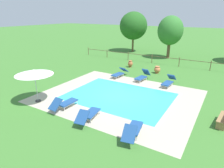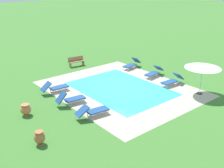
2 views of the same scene
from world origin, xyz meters
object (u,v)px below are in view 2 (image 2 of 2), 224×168
object	(u,v)px
wooden_bench_lawn_side	(76,61)
terracotta_urn_near_fence	(40,138)
sun_lounger_north_near_steps	(71,99)
sun_lounger_south_near_corner	(154,72)
patio_umbrella_open_foreground	(203,66)
terracotta_urn_by_tree	(26,109)
sun_lounger_north_end	(132,64)
sun_lounger_south_mid	(172,80)
sun_lounger_north_far	(93,111)
sun_lounger_north_mid	(55,87)

from	to	relation	value
wooden_bench_lawn_side	terracotta_urn_near_fence	bearing A→B (deg)	139.45
terracotta_urn_near_fence	sun_lounger_north_near_steps	bearing A→B (deg)	-50.50
sun_lounger_north_near_steps	sun_lounger_south_near_corner	size ratio (longest dim) A/B	0.94
patio_umbrella_open_foreground	terracotta_urn_by_tree	distance (m)	11.66
sun_lounger_north_end	sun_lounger_south_mid	bearing A→B (deg)	174.44
sun_lounger_north_far	sun_lounger_south_mid	size ratio (longest dim) A/B	1.04
sun_lounger_north_far	terracotta_urn_near_fence	bearing A→B (deg)	100.73
sun_lounger_south_near_corner	terracotta_urn_near_fence	bearing A→B (deg)	105.13
patio_umbrella_open_foreground	terracotta_urn_near_fence	distance (m)	11.47
sun_lounger_south_near_corner	terracotta_urn_by_tree	xyz separation A→B (m)	(0.19, 10.76, 0.01)
sun_lounger_north_end	sun_lounger_south_near_corner	world-z (taller)	sun_lounger_north_end
sun_lounger_south_mid	terracotta_urn_by_tree	distance (m)	10.66
sun_lounger_north_mid	terracotta_urn_by_tree	size ratio (longest dim) A/B	2.87
sun_lounger_south_mid	terracotta_urn_near_fence	bearing A→B (deg)	94.86
sun_lounger_north_near_steps	sun_lounger_north_mid	bearing A→B (deg)	-4.20
sun_lounger_north_near_steps	patio_umbrella_open_foreground	size ratio (longest dim) A/B	0.81
wooden_bench_lawn_side	sun_lounger_north_far	bearing A→B (deg)	153.09
sun_lounger_north_far	patio_umbrella_open_foreground	distance (m)	8.04
sun_lounger_north_mid	terracotta_urn_by_tree	distance (m)	3.61
sun_lounger_north_mid	wooden_bench_lawn_side	size ratio (longest dim) A/B	1.30
sun_lounger_north_mid	sun_lounger_south_near_corner	size ratio (longest dim) A/B	0.97
patio_umbrella_open_foreground	sun_lounger_north_end	bearing A→B (deg)	-2.52
sun_lounger_south_near_corner	terracotta_urn_by_tree	size ratio (longest dim) A/B	2.96
patio_umbrella_open_foreground	terracotta_urn_near_fence	size ratio (longest dim) A/B	3.31
sun_lounger_north_near_steps	patio_umbrella_open_foreground	bearing A→B (deg)	-118.90
sun_lounger_north_mid	sun_lounger_south_mid	xyz separation A→B (m)	(-4.35, -7.39, -0.00)
sun_lounger_south_near_corner	terracotta_urn_near_fence	world-z (taller)	sun_lounger_south_near_corner
sun_lounger_north_mid	wooden_bench_lawn_side	xyz separation A→B (m)	(4.24, -4.44, 0.09)
sun_lounger_north_mid	sun_lounger_north_end	distance (m)	7.89
sun_lounger_north_far	sun_lounger_north_end	size ratio (longest dim) A/B	1.02
sun_lounger_north_far	sun_lounger_south_mid	bearing A→B (deg)	-88.08
sun_lounger_south_near_corner	terracotta_urn_near_fence	xyz separation A→B (m)	(-3.10, 11.47, 0.02)
sun_lounger_north_near_steps	sun_lounger_north_end	xyz separation A→B (m)	(2.93, -8.04, -0.01)
sun_lounger_north_mid	patio_umbrella_open_foreground	size ratio (longest dim) A/B	0.83
sun_lounger_north_near_steps	sun_lounger_north_mid	size ratio (longest dim) A/B	0.97
sun_lounger_south_near_corner	terracotta_urn_by_tree	distance (m)	10.76
patio_umbrella_open_foreground	wooden_bench_lawn_side	bearing A→B (deg)	15.98
sun_lounger_north_far	wooden_bench_lawn_side	xyz separation A→B (m)	(8.83, -4.48, 0.10)
sun_lounger_north_far	sun_lounger_south_mid	distance (m)	7.44
terracotta_urn_near_fence	sun_lounger_north_far	bearing A→B (deg)	-79.27
sun_lounger_north_near_steps	sun_lounger_south_mid	distance (m)	7.82
sun_lounger_south_near_corner	terracotta_urn_near_fence	size ratio (longest dim) A/B	2.85
terracotta_urn_by_tree	sun_lounger_south_mid	bearing A→B (deg)	-102.73
sun_lounger_north_near_steps	sun_lounger_south_near_corner	distance (m)	7.93
sun_lounger_north_far	terracotta_urn_by_tree	world-z (taller)	sun_lounger_north_far
sun_lounger_north_mid	terracotta_urn_by_tree	xyz separation A→B (m)	(-2.00, 3.01, 0.00)
sun_lounger_north_mid	sun_lounger_south_mid	bearing A→B (deg)	-120.45
sun_lounger_north_far	patio_umbrella_open_foreground	world-z (taller)	patio_umbrella_open_foreground
sun_lounger_north_far	terracotta_urn_near_fence	distance (m)	3.74
sun_lounger_south_mid	terracotta_urn_by_tree	xyz separation A→B (m)	(2.35, 10.40, 0.00)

